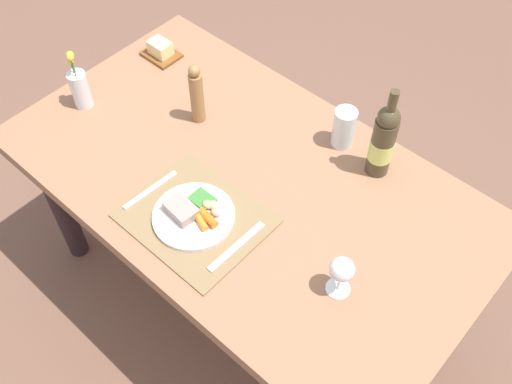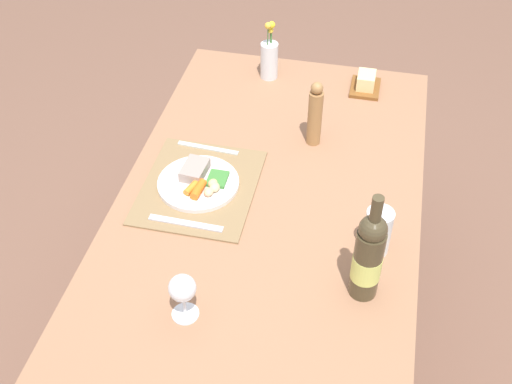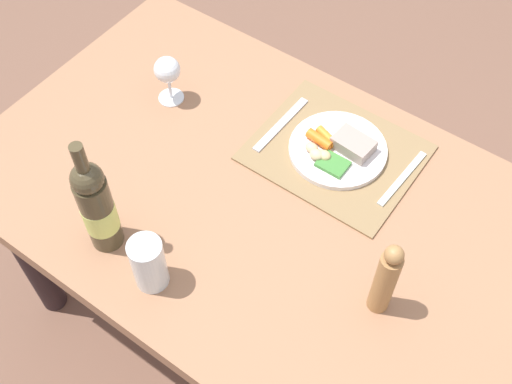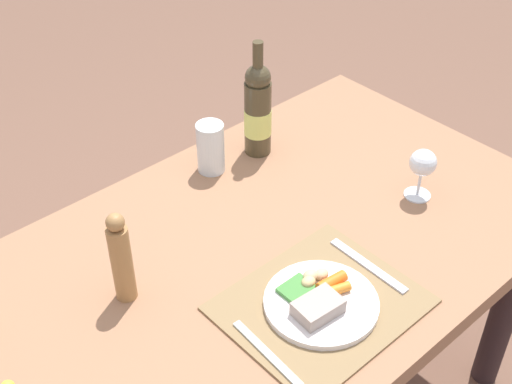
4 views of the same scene
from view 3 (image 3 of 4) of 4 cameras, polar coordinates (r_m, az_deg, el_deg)
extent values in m
plane|color=brown|center=(2.10, 1.85, -12.36)|extent=(8.00, 8.00, 0.00)
cube|color=#9B6A4B|center=(1.50, 2.53, -2.06)|extent=(1.51, 0.86, 0.05)
cylinder|color=#2E2021|center=(2.19, -7.20, 7.10)|extent=(0.08, 0.08, 0.65)
cylinder|color=#2E2021|center=(1.97, -19.63, -4.85)|extent=(0.08, 0.08, 0.65)
cube|color=olive|center=(1.58, 7.04, 3.50)|extent=(0.39, 0.33, 0.01)
cylinder|color=white|center=(1.58, 7.25, 3.76)|extent=(0.24, 0.24, 0.01)
cube|color=gray|center=(1.56, 8.61, 4.20)|extent=(0.10, 0.07, 0.03)
cylinder|color=orange|center=(1.58, 6.32, 4.89)|extent=(0.07, 0.04, 0.02)
cylinder|color=orange|center=(1.57, 5.63, 4.64)|extent=(0.07, 0.03, 0.03)
ellipsoid|color=#D5B97B|center=(1.54, 6.20, 3.17)|extent=(0.03, 0.03, 0.02)
ellipsoid|color=#CBB584|center=(1.54, 5.37, 3.31)|extent=(0.04, 0.03, 0.02)
ellipsoid|color=#DBB082|center=(1.55, 4.94, 3.93)|extent=(0.03, 0.03, 0.02)
cube|color=#3F8236|center=(1.53, 6.82, 2.48)|extent=(0.07, 0.06, 0.01)
cube|color=silver|center=(1.55, 12.82, 1.20)|extent=(0.03, 0.20, 0.00)
cube|color=silver|center=(1.62, 2.22, 6.01)|extent=(0.02, 0.21, 0.00)
cylinder|color=silver|center=(1.34, -9.48, -6.25)|extent=(0.07, 0.07, 0.14)
cylinder|color=silver|center=(1.36, -9.33, -6.82)|extent=(0.07, 0.07, 0.08)
cylinder|color=#463B25|center=(1.38, -13.71, -1.82)|extent=(0.07, 0.07, 0.21)
sphere|color=#463B25|center=(1.29, -14.73, 1.14)|extent=(0.07, 0.07, 0.07)
cylinder|color=#463B25|center=(1.25, -15.22, 2.56)|extent=(0.03, 0.03, 0.09)
cylinder|color=#DCE26E|center=(1.39, -13.62, -2.05)|extent=(0.07, 0.07, 0.07)
cylinder|color=white|center=(1.71, -7.50, 8.28)|extent=(0.07, 0.07, 0.00)
cylinder|color=white|center=(1.68, -7.63, 9.12)|extent=(0.01, 0.01, 0.07)
sphere|color=white|center=(1.64, -7.87, 10.68)|extent=(0.07, 0.07, 0.07)
cylinder|color=#A47342|center=(1.30, 11.28, -7.91)|extent=(0.04, 0.04, 0.19)
sphere|color=#A47342|center=(1.20, 12.13, -5.45)|extent=(0.04, 0.04, 0.04)
camera|label=1|loc=(1.97, -5.08, 59.57)|focal=41.66mm
camera|label=2|loc=(1.81, -56.87, 40.35)|focal=45.59mm
camera|label=4|loc=(1.60, 57.89, 29.26)|focal=48.56mm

